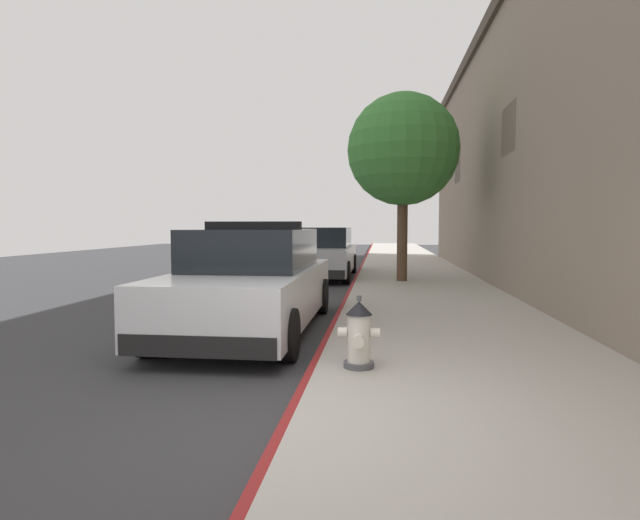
{
  "coord_description": "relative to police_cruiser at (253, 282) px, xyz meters",
  "views": [
    {
      "loc": [
        0.68,
        -3.92,
        1.62
      ],
      "look_at": [
        -0.41,
        5.19,
        1.0
      ],
      "focal_mm": 28.76,
      "sensor_mm": 36.0,
      "label": 1
    }
  ],
  "objects": [
    {
      "name": "curb_painted_edge",
      "position": [
        1.24,
        6.28,
        -0.68
      ],
      "size": [
        0.08,
        60.0,
        0.13
      ],
      "primitive_type": "cube",
      "color": "maroon",
      "rests_on": "ground"
    },
    {
      "name": "sidewalk_pavement",
      "position": [
        3.0,
        6.28,
        -0.68
      ],
      "size": [
        3.45,
        60.0,
        0.13
      ],
      "primitive_type": "cube",
      "color": "#ADA89E",
      "rests_on": "ground"
    },
    {
      "name": "fire_hydrant",
      "position": [
        1.73,
        -2.35,
        -0.26
      ],
      "size": [
        0.44,
        0.4,
        0.76
      ],
      "color": "#4C4C51",
      "rests_on": "sidewalk_pavement"
    },
    {
      "name": "storefront_building",
      "position": [
        7.27,
        4.25,
        2.85
      ],
      "size": [
        5.32,
        27.4,
        7.17
      ],
      "color": "gray",
      "rests_on": "ground"
    },
    {
      "name": "police_cruiser",
      "position": [
        0.0,
        0.0,
        0.0
      ],
      "size": [
        1.94,
        4.84,
        1.68
      ],
      "color": "white",
      "rests_on": "ground"
    },
    {
      "name": "parked_car_silver_ahead",
      "position": [
        0.13,
        8.24,
        -0.0
      ],
      "size": [
        1.94,
        4.84,
        1.56
      ],
      "color": "#B2B5BA",
      "rests_on": "ground"
    },
    {
      "name": "ground_plane",
      "position": [
        -3.0,
        6.28,
        -0.84
      ],
      "size": [
        29.05,
        60.0,
        0.2
      ],
      "primitive_type": "cube",
      "color": "#353538"
    },
    {
      "name": "street_tree",
      "position": [
        2.52,
        6.28,
        2.88
      ],
      "size": [
        2.97,
        2.97,
        4.99
      ],
      "color": "brown",
      "rests_on": "sidewalk_pavement"
    }
  ]
}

